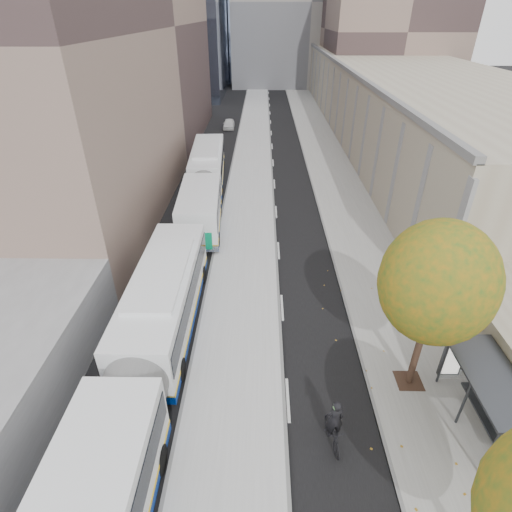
{
  "coord_description": "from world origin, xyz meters",
  "views": [
    {
      "loc": [
        -2.79,
        1.11,
        13.67
      ],
      "look_at": [
        -3.08,
        19.22,
        2.5
      ],
      "focal_mm": 28.0,
      "sensor_mm": 36.0,
      "label": 1
    }
  ],
  "objects_px": {
    "cyclist": "(333,428)",
    "bus_shelter": "(496,386)",
    "bus_near": "(144,361)",
    "distant_car": "(229,124)",
    "bus_far": "(205,181)"
  },
  "relations": [
    {
      "from": "bus_shelter",
      "to": "bus_near",
      "type": "height_order",
      "value": "bus_near"
    },
    {
      "from": "bus_near",
      "to": "cyclist",
      "type": "relative_size",
      "value": 8.33
    },
    {
      "from": "cyclist",
      "to": "distant_car",
      "type": "distance_m",
      "value": 46.72
    },
    {
      "from": "bus_near",
      "to": "distant_car",
      "type": "distance_m",
      "value": 43.88
    },
    {
      "from": "cyclist",
      "to": "bus_shelter",
      "type": "bearing_deg",
      "value": -1.15
    },
    {
      "from": "cyclist",
      "to": "distant_car",
      "type": "height_order",
      "value": "cyclist"
    },
    {
      "from": "distant_car",
      "to": "cyclist",
      "type": "bearing_deg",
      "value": -82.16
    },
    {
      "from": "bus_near",
      "to": "distant_car",
      "type": "bearing_deg",
      "value": 89.69
    },
    {
      "from": "bus_shelter",
      "to": "distant_car",
      "type": "relative_size",
      "value": 1.23
    },
    {
      "from": "bus_shelter",
      "to": "cyclist",
      "type": "height_order",
      "value": "bus_shelter"
    },
    {
      "from": "bus_shelter",
      "to": "bus_near",
      "type": "bearing_deg",
      "value": 173.65
    },
    {
      "from": "bus_shelter",
      "to": "cyclist",
      "type": "xyz_separation_m",
      "value": [
        -5.83,
        -0.83,
        -1.36
      ]
    },
    {
      "from": "bus_shelter",
      "to": "bus_far",
      "type": "relative_size",
      "value": 0.24
    },
    {
      "from": "cyclist",
      "to": "distant_car",
      "type": "xyz_separation_m",
      "value": [
        -7.19,
        46.17,
        -0.22
      ]
    },
    {
      "from": "bus_near",
      "to": "distant_car",
      "type": "xyz_separation_m",
      "value": [
        0.13,
        43.87,
        -1.09
      ]
    }
  ]
}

